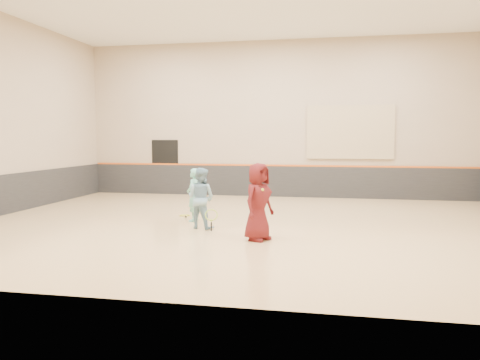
% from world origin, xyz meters
% --- Properties ---
extents(room, '(15.04, 12.04, 6.22)m').
position_xyz_m(room, '(0.00, 0.00, 0.81)').
color(room, tan).
rests_on(room, ground).
extents(wainscot_back, '(14.90, 0.04, 1.20)m').
position_xyz_m(wainscot_back, '(0.00, 5.97, 0.60)').
color(wainscot_back, '#232326').
rests_on(wainscot_back, floor).
extents(accent_stripe, '(14.90, 0.03, 0.06)m').
position_xyz_m(accent_stripe, '(0.00, 5.96, 1.22)').
color(accent_stripe, '#D85914').
rests_on(accent_stripe, wall_back).
extents(acoustic_panel, '(3.20, 0.08, 2.00)m').
position_xyz_m(acoustic_panel, '(2.80, 5.95, 2.50)').
color(acoustic_panel, tan).
rests_on(acoustic_panel, wall_back).
extents(doorway, '(1.10, 0.05, 2.20)m').
position_xyz_m(doorway, '(-4.50, 5.98, 1.10)').
color(doorway, black).
rests_on(doorway, floor).
extents(girl, '(0.38, 0.55, 1.46)m').
position_xyz_m(girl, '(-1.60, 0.23, 0.73)').
color(girl, '#72C6B5').
rests_on(girl, floor).
extents(instructor, '(0.89, 0.78, 1.55)m').
position_xyz_m(instructor, '(-1.13, -0.71, 0.77)').
color(instructor, '#7DA9C1').
rests_on(instructor, floor).
extents(young_man, '(0.88, 1.01, 1.75)m').
position_xyz_m(young_man, '(0.51, -1.79, 0.87)').
color(young_man, '#581416').
rests_on(young_man, floor).
extents(held_racket, '(0.44, 0.44, 0.59)m').
position_xyz_m(held_racket, '(-0.75, -1.13, 0.42)').
color(held_racket, '#A3CF2D').
rests_on(held_racket, instructor).
extents(spare_racket, '(0.73, 0.73, 0.08)m').
position_xyz_m(spare_racket, '(-2.11, 1.01, 0.04)').
color(spare_racket, gold).
rests_on(spare_racket, floor).
extents(ball_under_racket, '(0.07, 0.07, 0.07)m').
position_xyz_m(ball_under_racket, '(0.42, -0.07, 0.03)').
color(ball_under_racket, '#B3C72E').
rests_on(ball_under_racket, floor).
extents(ball_in_hand, '(0.07, 0.07, 0.07)m').
position_xyz_m(ball_in_hand, '(0.63, -1.99, 1.17)').
color(ball_in_hand, yellow).
rests_on(ball_in_hand, young_man).
extents(ball_beside_spare, '(0.07, 0.07, 0.07)m').
position_xyz_m(ball_beside_spare, '(-1.73, 1.44, 0.03)').
color(ball_beside_spare, gold).
rests_on(ball_beside_spare, floor).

